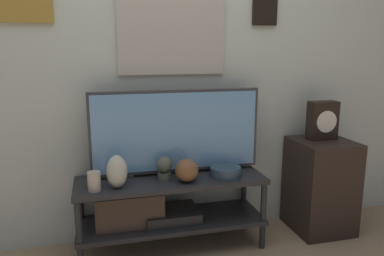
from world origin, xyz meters
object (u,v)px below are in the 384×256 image
object	(u,v)px
vase_urn_stoneware	(117,172)
candle_jar	(94,181)
vase_wide_bowl	(225,172)
vase_round_glass	(187,170)
television	(177,131)
mantel_clock	(322,120)
decorative_bust	(164,167)

from	to	relation	value
vase_urn_stoneware	candle_jar	size ratio (longest dim) A/B	1.73
vase_wide_bowl	vase_urn_stoneware	bearing A→B (deg)	-177.62
vase_urn_stoneware	vase_round_glass	bearing A→B (deg)	-0.46
vase_round_glass	vase_urn_stoneware	distance (m)	0.44
television	mantel_clock	world-z (taller)	television
television	mantel_clock	xyz separation A→B (m)	(1.07, -0.05, 0.03)
vase_round_glass	candle_jar	world-z (taller)	vase_round_glass
vase_round_glass	candle_jar	xyz separation A→B (m)	(-0.58, -0.02, -0.02)
television	vase_wide_bowl	xyz separation A→B (m)	(0.30, -0.14, -0.26)
vase_wide_bowl	candle_jar	xyz separation A→B (m)	(-0.85, -0.05, 0.03)
television	vase_round_glass	world-z (taller)	television
television	mantel_clock	bearing A→B (deg)	-2.79
decorative_bust	vase_round_glass	bearing A→B (deg)	-30.92
vase_wide_bowl	television	bearing A→B (deg)	155.21
candle_jar	mantel_clock	world-z (taller)	mantel_clock
television	candle_jar	distance (m)	0.63
candle_jar	vase_wide_bowl	bearing A→B (deg)	3.33
television	vase_urn_stoneware	size ratio (longest dim) A/B	5.58
decorative_bust	vase_urn_stoneware	bearing A→B (deg)	-166.10
mantel_clock	candle_jar	bearing A→B (deg)	-175.18
vase_urn_stoneware	vase_wide_bowl	world-z (taller)	vase_urn_stoneware
television	vase_urn_stoneware	bearing A→B (deg)	-157.67
vase_round_glass	vase_wide_bowl	world-z (taller)	vase_round_glass
vase_urn_stoneware	mantel_clock	distance (m)	1.51
mantel_clock	decorative_bust	bearing A→B (deg)	-178.00
candle_jar	vase_urn_stoneware	bearing A→B (deg)	8.20
vase_wide_bowl	vase_round_glass	bearing A→B (deg)	-173.10
candle_jar	mantel_clock	bearing A→B (deg)	4.82
decorative_bust	vase_wide_bowl	bearing A→B (deg)	-6.47
television	decorative_bust	distance (m)	0.26
vase_round_glass	mantel_clock	bearing A→B (deg)	6.58
television	vase_round_glass	bearing A→B (deg)	-81.02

